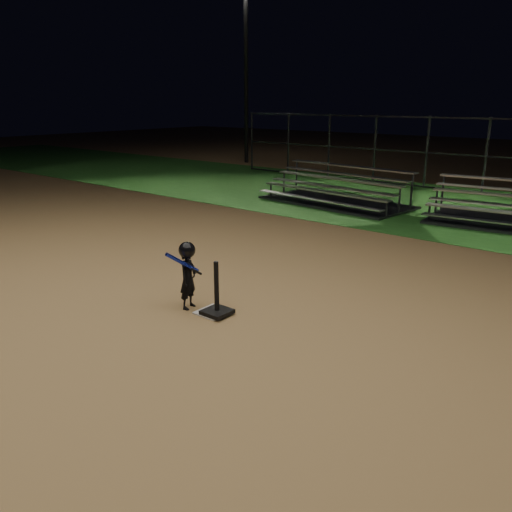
{
  "coord_description": "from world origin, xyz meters",
  "views": [
    {
      "loc": [
        4.96,
        -5.1,
        3.04
      ],
      "look_at": [
        0.0,
        1.0,
        0.65
      ],
      "focal_mm": 36.21,
      "sensor_mm": 36.0,
      "label": 1
    }
  ],
  "objects_px": {
    "bleacher_left": "(335,196)",
    "batting_tee": "(217,304)",
    "child_batter": "(188,273)",
    "light_pole_left": "(245,58)",
    "home_plate": "(214,312)"
  },
  "relations": [
    {
      "from": "home_plate",
      "to": "bleacher_left",
      "type": "distance_m",
      "value": 8.92
    },
    {
      "from": "child_batter",
      "to": "bleacher_left",
      "type": "height_order",
      "value": "bleacher_left"
    },
    {
      "from": "batting_tee",
      "to": "light_pole_left",
      "type": "height_order",
      "value": "light_pole_left"
    },
    {
      "from": "bleacher_left",
      "to": "light_pole_left",
      "type": "distance_m",
      "value": 12.12
    },
    {
      "from": "home_plate",
      "to": "batting_tee",
      "type": "height_order",
      "value": "batting_tee"
    },
    {
      "from": "home_plate",
      "to": "child_batter",
      "type": "bearing_deg",
      "value": -168.66
    },
    {
      "from": "home_plate",
      "to": "light_pole_left",
      "type": "bearing_deg",
      "value": 128.77
    },
    {
      "from": "batting_tee",
      "to": "light_pole_left",
      "type": "relative_size",
      "value": 0.1
    },
    {
      "from": "home_plate",
      "to": "bleacher_left",
      "type": "bearing_deg",
      "value": 109.23
    },
    {
      "from": "light_pole_left",
      "to": "child_batter",
      "type": "bearing_deg",
      "value": -52.41
    },
    {
      "from": "home_plate",
      "to": "child_batter",
      "type": "height_order",
      "value": "child_batter"
    },
    {
      "from": "batting_tee",
      "to": "child_batter",
      "type": "xyz_separation_m",
      "value": [
        -0.53,
        -0.06,
        0.38
      ]
    },
    {
      "from": "bleacher_left",
      "to": "batting_tee",
      "type": "bearing_deg",
      "value": -63.49
    },
    {
      "from": "home_plate",
      "to": "light_pole_left",
      "type": "relative_size",
      "value": 0.05
    },
    {
      "from": "batting_tee",
      "to": "bleacher_left",
      "type": "height_order",
      "value": "bleacher_left"
    }
  ]
}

